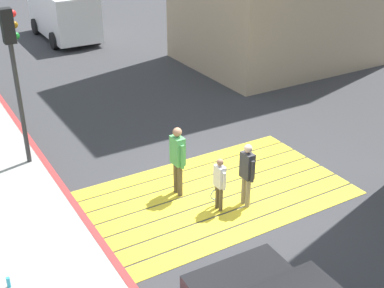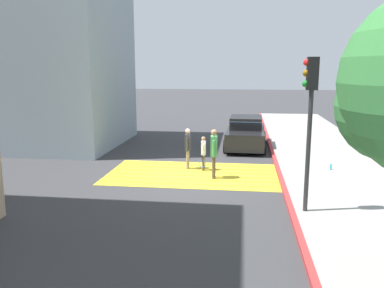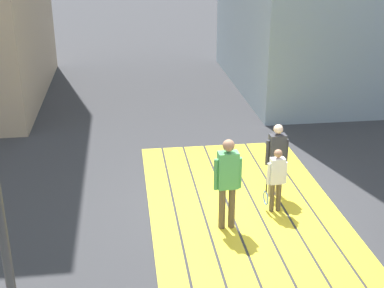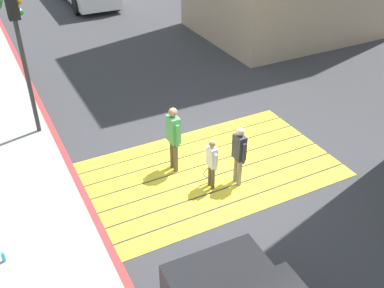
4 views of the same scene
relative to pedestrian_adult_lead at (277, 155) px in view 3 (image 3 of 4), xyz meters
name	(u,v)px [view 3 (image 3 of 4)]	position (x,y,z in m)	size (l,w,h in m)	color
ground_plane	(241,205)	(-0.29, 0.78, -0.94)	(120.00, 120.00, 0.00)	#38383A
crosswalk_stripes	(241,204)	(-0.29, 0.78, -0.94)	(6.40, 3.80, 0.01)	yellow
pedestrian_adult_lead	(277,155)	(0.00, 0.00, 0.00)	(0.21, 0.48, 1.62)	gray
pedestrian_adult_trailing	(228,178)	(-1.13, 1.26, 0.11)	(0.24, 0.53, 1.80)	brown
pedestrian_child_with_racket	(276,177)	(-0.64, 0.18, -0.18)	(0.28, 0.41, 1.35)	brown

